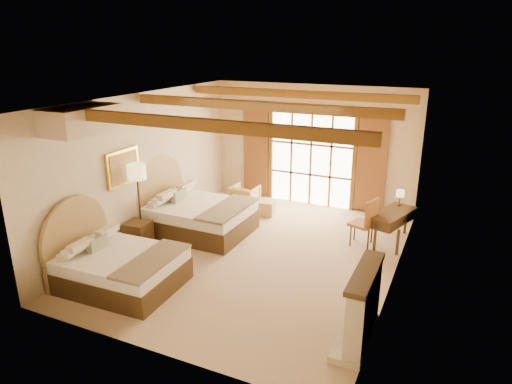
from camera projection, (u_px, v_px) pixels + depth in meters
The scene contains 19 objects.
floor at pixel (257, 254), 9.56m from camera, with size 7.00×7.00×0.00m, color #D0B18B.
wall_back at pixel (312, 146), 12.07m from camera, with size 5.50×5.50×0.00m, color beige.
wall_left at pixel (145, 166), 10.15m from camera, with size 7.00×7.00×0.00m, color beige.
wall_right at pixel (400, 200), 7.96m from camera, with size 7.00×7.00×0.00m, color beige.
ceiling at pixel (257, 99), 8.55m from camera, with size 7.00×7.00×0.00m, color #AA7636.
ceiling_beams at pixel (257, 106), 8.59m from camera, with size 5.39×4.60×0.18m, color brown, non-canonical shape.
french_doors at pixel (311, 159), 12.13m from camera, with size 3.95×0.08×2.60m.
fireplace at pixel (362, 310), 6.64m from camera, with size 0.46×1.40×1.16m.
painting at pixel (123, 168), 9.43m from camera, with size 0.06×0.95×0.75m.
canopy_valance at pixel (82, 120), 7.86m from camera, with size 0.70×1.40×0.45m, color beige.
bed_near at pixel (114, 263), 8.26m from camera, with size 2.12×1.63×1.37m.
bed_far at pixel (193, 212), 10.59m from camera, with size 2.30×1.80×1.51m.
nightstand at pixel (138, 235), 9.78m from camera, with size 0.48×0.48×0.58m, color #49321B.
floor_lamp at pixel (137, 177), 9.56m from camera, with size 0.38×0.38×1.80m.
armchair at pixel (245, 197), 12.10m from camera, with size 0.67×0.69×0.62m, color tan.
ottoman at pixel (264, 207), 11.70m from camera, with size 0.51×0.51×0.37m, color #A48651.
desk at pixel (391, 226), 10.02m from camera, with size 0.94×1.42×0.71m.
desk_chair at pixel (363, 230), 9.89m from camera, with size 0.62×0.61×1.08m.
desk_lamp at pixel (400, 194), 10.22m from camera, with size 0.18×0.18×0.36m.
Camera 1 is at (3.61, -7.88, 4.24)m, focal length 32.00 mm.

